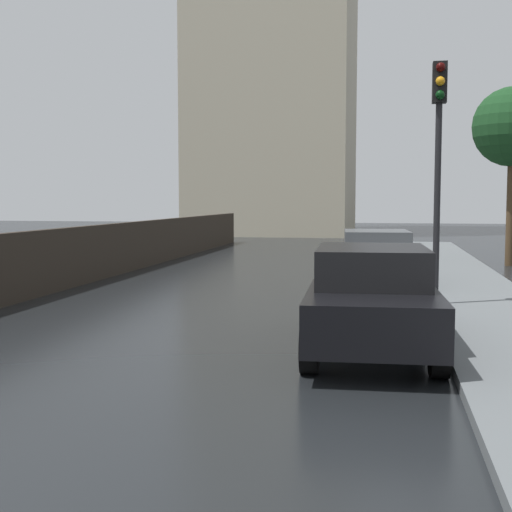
# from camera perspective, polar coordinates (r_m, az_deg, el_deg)

# --- Properties ---
(car_black_near_kerb) EXTENTS (1.91, 4.56, 1.47)m
(car_black_near_kerb) POSITION_cam_1_polar(r_m,az_deg,el_deg) (9.82, 9.54, -3.36)
(car_black_near_kerb) COLOR black
(car_black_near_kerb) RESTS_ON ground
(car_grey_far_ahead) EXTENTS (2.04, 4.21, 1.38)m
(car_grey_far_ahead) POSITION_cam_1_polar(r_m,az_deg,el_deg) (17.10, 9.90, -0.05)
(car_grey_far_ahead) COLOR slate
(car_grey_far_ahead) RESTS_ON ground
(traffic_light) EXTENTS (0.26, 0.39, 4.53)m
(traffic_light) POSITION_cam_1_polar(r_m,az_deg,el_deg) (13.46, 14.89, 9.41)
(traffic_light) COLOR black
(traffic_light) RESTS_ON sidewalk_strip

